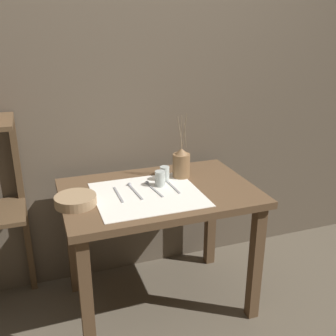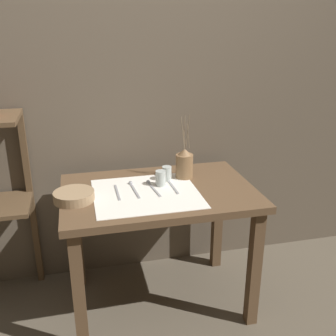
% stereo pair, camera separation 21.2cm
% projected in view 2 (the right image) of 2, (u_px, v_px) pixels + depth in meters
% --- Properties ---
extents(ground_plane, '(12.00, 12.00, 0.00)m').
position_uv_depth(ground_plane, '(160.00, 300.00, 2.41)').
color(ground_plane, brown).
extents(stone_wall_back, '(7.00, 0.06, 2.40)m').
position_uv_depth(stone_wall_back, '(142.00, 92.00, 2.41)').
color(stone_wall_back, brown).
rests_on(stone_wall_back, ground_plane).
extents(wooden_table, '(1.05, 0.70, 0.74)m').
position_uv_depth(wooden_table, '(159.00, 208.00, 2.19)').
color(wooden_table, brown).
rests_on(wooden_table, ground_plane).
extents(linen_cloth, '(0.56, 0.50, 0.00)m').
position_uv_depth(linen_cloth, '(146.00, 193.00, 2.09)').
color(linen_cloth, white).
rests_on(linen_cloth, wooden_table).
extents(pitcher_with_flowers, '(0.10, 0.10, 0.38)m').
position_uv_depth(pitcher_with_flowers, '(184.00, 164.00, 2.28)').
color(pitcher_with_flowers, olive).
rests_on(pitcher_with_flowers, wooden_table).
extents(wooden_bowl, '(0.21, 0.21, 0.05)m').
position_uv_depth(wooden_bowl, '(74.00, 196.00, 2.01)').
color(wooden_bowl, '#9E7F5B').
rests_on(wooden_bowl, wooden_table).
extents(glass_tumbler_near, '(0.06, 0.06, 0.09)m').
position_uv_depth(glass_tumbler_near, '(161.00, 178.00, 2.18)').
color(glass_tumbler_near, '#B7C1BC').
rests_on(glass_tumbler_near, wooden_table).
extents(glass_tumbler_far, '(0.05, 0.05, 0.08)m').
position_uv_depth(glass_tumbler_far, '(167.00, 173.00, 2.25)').
color(glass_tumbler_far, '#B7C1BC').
rests_on(glass_tumbler_far, wooden_table).
extents(knife_center, '(0.01, 0.20, 0.00)m').
position_uv_depth(knife_center, '(117.00, 192.00, 2.10)').
color(knife_center, '#939399').
rests_on(knife_center, wooden_table).
extents(spoon_inner, '(0.03, 0.22, 0.02)m').
position_uv_depth(spoon_inner, '(132.00, 186.00, 2.17)').
color(spoon_inner, '#939399').
rests_on(spoon_inner, wooden_table).
extents(spoon_outer, '(0.04, 0.21, 0.02)m').
position_uv_depth(spoon_outer, '(151.00, 185.00, 2.19)').
color(spoon_outer, '#939399').
rests_on(spoon_outer, wooden_table).
extents(fork_outer, '(0.02, 0.20, 0.00)m').
position_uv_depth(fork_outer, '(173.00, 186.00, 2.17)').
color(fork_outer, '#939399').
rests_on(fork_outer, wooden_table).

